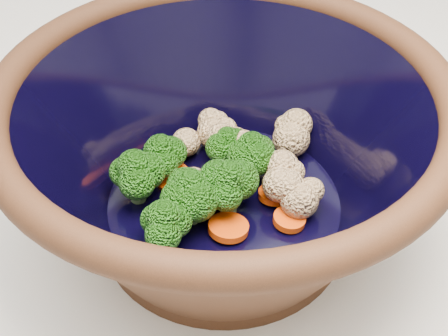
{
  "coord_description": "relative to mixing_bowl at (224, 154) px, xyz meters",
  "views": [
    {
      "loc": [
        -0.1,
        -0.3,
        1.31
      ],
      "look_at": [
        0.1,
        0.01,
        0.97
      ],
      "focal_mm": 50.0,
      "sensor_mm": 36.0,
      "label": 1
    }
  ],
  "objects": [
    {
      "name": "vegetable_pile",
      "position": [
        -0.0,
        0.01,
        -0.03
      ],
      "size": [
        0.19,
        0.15,
        0.05
      ],
      "color": "#608442",
      "rests_on": "mixing_bowl"
    },
    {
      "name": "mixing_bowl",
      "position": [
        0.0,
        0.0,
        0.0
      ],
      "size": [
        0.4,
        0.4,
        0.15
      ],
      "rotation": [
        0.0,
        0.0,
        0.19
      ],
      "color": "black",
      "rests_on": "counter"
    }
  ]
}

